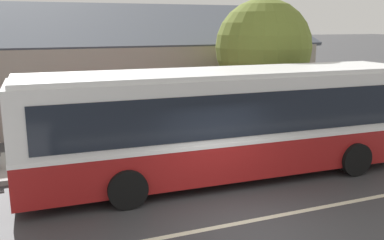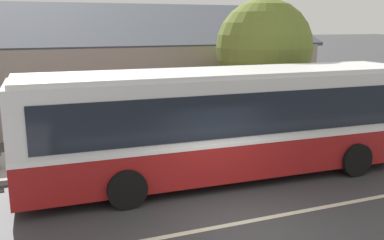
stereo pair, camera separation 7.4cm
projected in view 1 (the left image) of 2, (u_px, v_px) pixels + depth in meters
name	position (u px, v px, depth m)	size (l,w,h in m)	color
ground_plane	(242.00, 223.00, 9.80)	(300.00, 300.00, 0.00)	#38383A
sidewalk_far	(162.00, 150.00, 15.22)	(60.00, 3.00, 0.15)	#9E9E99
lane_divider_stripe	(242.00, 222.00, 9.80)	(60.00, 0.16, 0.01)	beige
community_building	(86.00, 74.00, 22.34)	(21.31, 10.92, 6.54)	gray
transit_bus	(228.00, 120.00, 12.44)	(11.96, 3.02, 3.18)	maroon
street_tree_primary	(263.00, 48.00, 17.18)	(3.86, 3.86, 5.47)	#4C3828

